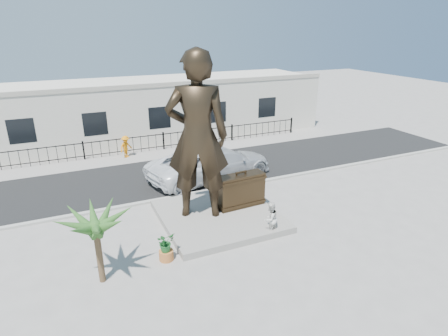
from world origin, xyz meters
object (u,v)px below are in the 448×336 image
(suitcase, at_px, (241,190))
(car_white, at_px, (201,164))
(tourist, at_px, (270,219))
(statue, at_px, (197,136))

(suitcase, xyz_separation_m, car_white, (-0.29, 4.66, -0.21))
(suitcase, bearing_deg, tourist, -88.63)
(statue, bearing_deg, suitcase, -160.52)
(suitcase, height_order, car_white, suitcase)
(tourist, bearing_deg, suitcase, -106.58)
(suitcase, distance_m, car_white, 4.67)
(statue, distance_m, car_white, 5.82)
(statue, bearing_deg, car_white, -89.87)
(statue, relative_size, tourist, 4.92)
(suitcase, height_order, tourist, suitcase)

